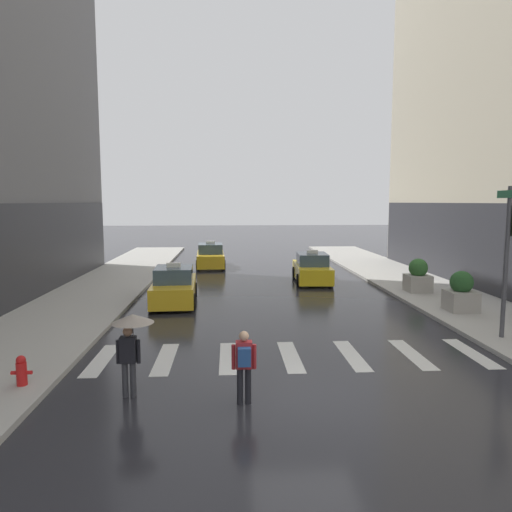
{
  "coord_description": "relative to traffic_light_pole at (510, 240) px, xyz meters",
  "views": [
    {
      "loc": [
        -1.77,
        -10.2,
        4.46
      ],
      "look_at": [
        -0.71,
        8.0,
        2.37
      ],
      "focal_mm": 33.15,
      "sensor_mm": 36.0,
      "label": 1
    }
  ],
  "objects": [
    {
      "name": "pedestrian_with_umbrella",
      "position": [
        -11.05,
        -3.68,
        -1.74
      ],
      "size": [
        0.96,
        0.96,
        1.94
      ],
      "color": "#333338",
      "rests_on": "ground"
    },
    {
      "name": "fire_hydrant",
      "position": [
        -13.73,
        -3.21,
        -2.75
      ],
      "size": [
        0.48,
        0.24,
        0.72
      ],
      "color": "red",
      "rests_on": "curb_left"
    },
    {
      "name": "taxi_third",
      "position": [
        -10.07,
        18.0,
        -2.53
      ],
      "size": [
        2.07,
        4.61,
        1.8
      ],
      "color": "gold",
      "rests_on": "ground"
    },
    {
      "name": "ground_plane",
      "position": [
        -7.06,
        -4.06,
        -3.26
      ],
      "size": [
        160.0,
        160.0,
        0.0
      ],
      "primitive_type": "plane",
      "color": "#26262B"
    },
    {
      "name": "taxi_second",
      "position": [
        -4.19,
        11.61,
        -2.53
      ],
      "size": [
        2.11,
        4.62,
        1.8
      ],
      "color": "yellow",
      "rests_on": "ground"
    },
    {
      "name": "traffic_light_pole",
      "position": [
        0.0,
        0.0,
        0.0
      ],
      "size": [
        0.44,
        0.84,
        4.8
      ],
      "color": "#47474C",
      "rests_on": "curb_right"
    },
    {
      "name": "pedestrian_with_backpack",
      "position": [
        -8.51,
        -4.23,
        -2.29
      ],
      "size": [
        0.55,
        0.43,
        1.65
      ],
      "color": "black",
      "rests_on": "ground"
    },
    {
      "name": "taxi_lead",
      "position": [
        -11.24,
        6.49,
        -2.53
      ],
      "size": [
        2.09,
        4.61,
        1.8
      ],
      "color": "gold",
      "rests_on": "ground"
    },
    {
      "name": "crosswalk_markings",
      "position": [
        -7.06,
        -1.06,
        -3.25
      ],
      "size": [
        11.3,
        2.8,
        0.01
      ],
      "color": "silver",
      "rests_on": "ground"
    },
    {
      "name": "planter_mid_block",
      "position": [
        0.29,
        7.76,
        -2.38
      ],
      "size": [
        1.1,
        1.1,
        1.6
      ],
      "color": "#A8A399",
      "rests_on": "curb_right"
    },
    {
      "name": "planter_near_corner",
      "position": [
        0.37,
        3.66,
        -2.38
      ],
      "size": [
        1.1,
        1.1,
        1.6
      ],
      "color": "#A8A399",
      "rests_on": "curb_right"
    }
  ]
}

